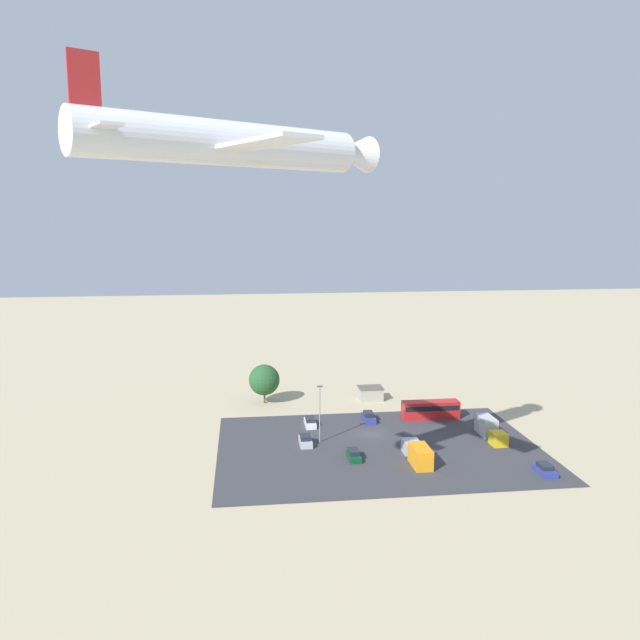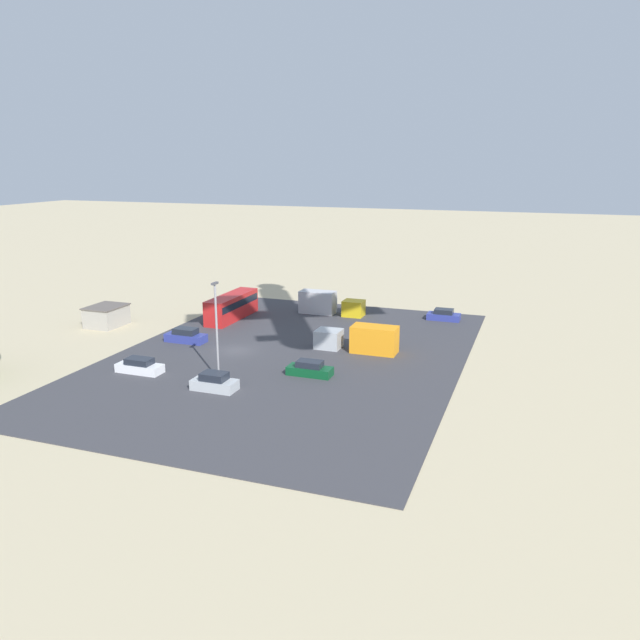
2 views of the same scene
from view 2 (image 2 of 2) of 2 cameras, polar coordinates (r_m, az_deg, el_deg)
The scene contains 12 objects.
ground_plane at distance 67.83m, azimuth -7.72°, elevation -2.84°, with size 400.00×400.00×0.00m, color tan.
parking_lot_surface at distance 65.28m, azimuth -2.86°, elevation -3.38°, with size 49.74×35.28×0.08m.
shed_building at distance 81.45m, azimuth -18.94°, elevation 0.36°, with size 4.78×3.96×2.53m.
bus at distance 80.94m, azimuth -8.07°, elevation 1.29°, with size 10.16×2.60×3.13m.
parked_car_0 at distance 81.31m, azimuth 11.25°, elevation 0.42°, with size 1.94×4.15×1.42m.
parked_car_1 at distance 59.49m, azimuth -0.94°, elevation -4.52°, with size 1.73×4.31×1.43m.
parked_car_2 at distance 71.75m, azimuth -12.17°, elevation -1.45°, with size 1.86×4.63×1.59m.
parked_car_3 at distance 62.73m, azimuth -16.16°, elevation -4.09°, with size 1.78×4.54×1.43m.
parked_car_4 at distance 56.60m, azimuth -9.63°, elevation -5.66°, with size 1.92×4.05×1.60m.
parked_truck_0 at distance 82.73m, azimuth 0.71°, elevation 1.49°, with size 2.32×8.66×2.97m.
parked_truck_1 at distance 66.76m, azimuth 3.79°, elevation -1.77°, with size 2.49×8.91×2.87m.
light_pole_lot_centre at distance 57.67m, azimuth -9.43°, elevation -0.68°, with size 0.90×0.28×9.27m.
Camera 2 is at (57.26, 30.33, 20.05)m, focal length 35.00 mm.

